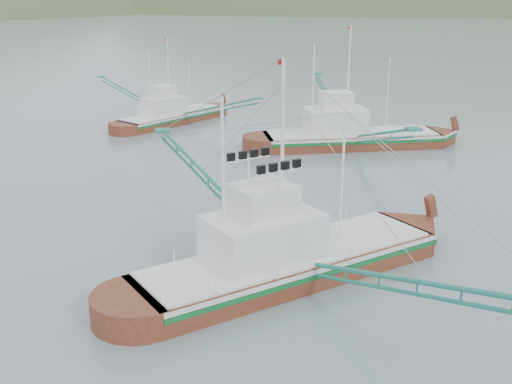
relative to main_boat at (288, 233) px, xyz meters
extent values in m
plane|color=slate|center=(-0.90, -1.12, -2.52)|extent=(1200.00, 1200.00, 0.00)
cube|color=#5C2613|center=(0.13, 0.06, -2.30)|extent=(17.10, 10.87, 2.23)
cube|color=silver|center=(0.13, 0.06, -1.35)|extent=(16.83, 10.82, 0.25)
cube|color=#0E6329|center=(0.13, 0.06, -1.63)|extent=(16.84, 10.84, 0.25)
cube|color=silver|center=(0.13, 0.06, -1.13)|extent=(16.25, 10.33, 0.13)
cube|color=silver|center=(-1.40, -0.62, 0.04)|extent=(6.55, 5.53, 2.45)
cube|color=silver|center=(-1.40, -0.62, 2.05)|extent=(3.65, 3.42, 1.56)
cylinder|color=white|center=(-0.38, -0.17, 3.84)|extent=(0.18, 0.18, 10.04)
cylinder|color=white|center=(-3.44, -1.53, 3.08)|extent=(0.16, 0.16, 8.53)
cylinder|color=white|center=(3.19, 1.42, 2.33)|extent=(0.13, 0.13, 7.03)
cube|color=#5C2613|center=(-4.60, 40.63, -2.34)|extent=(12.39, 11.68, 1.79)
cube|color=silver|center=(-4.60, 40.63, -1.58)|extent=(12.24, 11.55, 0.20)
cube|color=#0E6329|center=(-4.60, 40.63, -1.80)|extent=(12.25, 11.57, 0.20)
cube|color=silver|center=(-4.60, 40.63, -1.40)|extent=(11.77, 11.10, 0.11)
cube|color=silver|center=(-5.60, 39.73, -0.46)|extent=(5.25, 5.14, 1.97)
cube|color=silver|center=(-5.60, 39.73, 1.16)|extent=(3.05, 3.03, 1.26)
cylinder|color=white|center=(-4.94, 40.33, 2.59)|extent=(0.14, 0.14, 8.07)
cylinder|color=white|center=(-6.93, 38.52, 1.99)|extent=(0.13, 0.13, 6.86)
cylinder|color=white|center=(-2.61, 42.43, 1.38)|extent=(0.11, 0.11, 5.65)
cube|color=#5C2613|center=(11.66, 26.98, -2.30)|extent=(16.43, 4.57, 2.18)
cube|color=silver|center=(11.66, 26.98, -1.38)|extent=(16.10, 4.66, 0.24)
cube|color=#0E6329|center=(11.66, 26.98, -1.65)|extent=(16.10, 4.68, 0.24)
cube|color=silver|center=(11.66, 26.98, -1.16)|extent=(15.61, 4.34, 0.13)
cube|color=silver|center=(10.02, 27.00, -0.01)|extent=(5.50, 3.56, 2.40)
cube|color=silver|center=(10.02, 27.00, 1.95)|extent=(2.87, 2.44, 1.53)
cylinder|color=white|center=(11.11, 26.98, 3.70)|extent=(0.17, 0.17, 9.82)
cylinder|color=white|center=(7.84, 27.02, 2.96)|extent=(0.15, 0.15, 8.35)
cylinder|color=white|center=(14.93, 26.93, 2.23)|extent=(0.13, 0.13, 6.88)
ellipsoid|color=#3D522A|center=(239.10, 428.88, -2.52)|extent=(684.00, 432.00, 306.00)
ellipsoid|color=slate|center=(29.10, 558.88, -2.52)|extent=(960.00, 400.00, 240.00)
camera|label=1|loc=(-6.31, -29.88, 12.10)|focal=45.00mm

